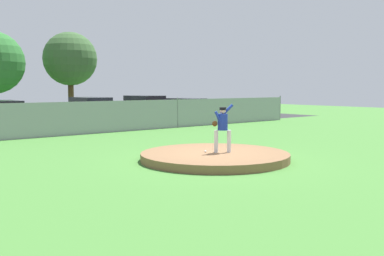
# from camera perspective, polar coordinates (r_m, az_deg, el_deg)

# --- Properties ---
(ground_plane) EXTENTS (80.00, 80.00, 0.00)m
(ground_plane) POSITION_cam_1_polar(r_m,az_deg,el_deg) (18.97, -9.44, -1.88)
(ground_plane) COLOR #427A33
(asphalt_strip) EXTENTS (44.00, 7.00, 0.01)m
(asphalt_strip) POSITION_cam_1_polar(r_m,az_deg,el_deg) (26.62, -18.75, -0.04)
(asphalt_strip) COLOR #2B2B2D
(asphalt_strip) RESTS_ON ground_plane
(pitchers_mound) EXTENTS (4.77, 4.77, 0.26)m
(pitchers_mound) POSITION_cam_1_polar(r_m,az_deg,el_deg) (14.16, 2.98, -3.72)
(pitchers_mound) COLOR brown
(pitchers_mound) RESTS_ON ground_plane
(pitcher_youth) EXTENTS (0.78, 0.37, 1.56)m
(pitcher_youth) POSITION_cam_1_polar(r_m,az_deg,el_deg) (14.07, 3.97, 0.43)
(pitcher_youth) COLOR silver
(pitcher_youth) RESTS_ON pitchers_mound
(baseball) EXTENTS (0.07, 0.07, 0.07)m
(baseball) POSITION_cam_1_polar(r_m,az_deg,el_deg) (14.11, 1.75, -3.07)
(baseball) COLOR white
(baseball) RESTS_ON pitchers_mound
(chainlink_fence) EXTENTS (31.45, 0.07, 1.75)m
(chainlink_fence) POSITION_cam_1_polar(r_m,az_deg,el_deg) (22.42, -14.65, 1.23)
(chainlink_fence) COLOR gray
(chainlink_fence) RESTS_ON ground_plane
(parked_car_burgundy) EXTENTS (2.09, 4.61, 1.81)m
(parked_car_burgundy) POSITION_cam_1_polar(r_m,az_deg,el_deg) (29.23, -6.18, 2.35)
(parked_car_burgundy) COLOR maroon
(parked_car_burgundy) RESTS_ON ground_plane
(parked_car_teal) EXTENTS (2.07, 4.91, 1.58)m
(parked_car_teal) POSITION_cam_1_polar(r_m,az_deg,el_deg) (31.35, -0.75, 2.40)
(parked_car_teal) COLOR #146066
(parked_car_teal) RESTS_ON ground_plane
(parked_car_champagne) EXTENTS (1.96, 4.77, 1.63)m
(parked_car_champagne) POSITION_cam_1_polar(r_m,az_deg,el_deg) (26.20, -23.44, 1.45)
(parked_car_champagne) COLOR tan
(parked_car_champagne) RESTS_ON ground_plane
(parked_car_white) EXTENTS (1.92, 4.71, 1.75)m
(parked_car_white) POSITION_cam_1_polar(r_m,az_deg,el_deg) (27.35, -13.06, 1.99)
(parked_car_white) COLOR silver
(parked_car_white) RESTS_ON ground_plane
(traffic_cone_orange) EXTENTS (0.40, 0.40, 0.55)m
(traffic_cone_orange) POSITION_cam_1_polar(r_m,az_deg,el_deg) (25.39, -16.18, 0.37)
(traffic_cone_orange) COLOR orange
(traffic_cone_orange) RESTS_ON asphalt_strip
(tree_leaning_west) EXTENTS (4.12, 4.12, 6.62)m
(tree_leaning_west) POSITION_cam_1_polar(r_m,az_deg,el_deg) (35.64, -15.57, 8.61)
(tree_leaning_west) COLOR #4C331E
(tree_leaning_west) RESTS_ON ground_plane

